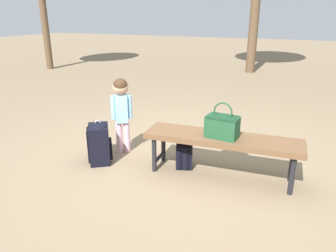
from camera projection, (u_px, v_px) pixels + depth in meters
The scene contains 6 objects.
ground_plane at pixel (179, 159), 3.79m from camera, with size 40.00×40.00×0.00m, color #7F6B51.
park_bench at pixel (222, 141), 3.28m from camera, with size 1.63×0.52×0.45m.
handbag at pixel (222, 126), 3.19m from camera, with size 0.34×0.21×0.37m.
child_standing at pixel (121, 104), 3.79m from camera, with size 0.22×0.19×0.93m.
backpack_large at pixel (99, 141), 3.64m from camera, with size 0.36×0.37×0.51m.
backpack_small at pixel (184, 155), 3.53m from camera, with size 0.22×0.20×0.30m.
Camera 1 is at (-1.31, 3.18, 1.63)m, focal length 34.10 mm.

